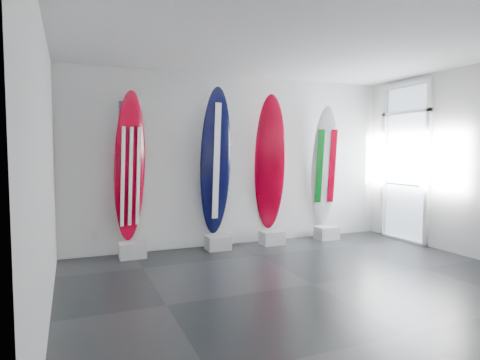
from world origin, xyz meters
name	(u,v)px	position (x,y,z in m)	size (l,w,h in m)	color
floor	(313,284)	(0.00, 0.00, 0.00)	(6.00, 6.00, 0.00)	black
ceiling	(316,40)	(0.00, 0.00, 3.00)	(6.00, 6.00, 0.00)	white
wall_back	(237,161)	(0.00, 2.50, 1.50)	(6.00, 6.00, 0.00)	white
wall_left	(45,169)	(-3.00, 0.00, 1.50)	(5.00, 5.00, 0.00)	white
display_block_usa	(132,250)	(-1.91, 2.18, 0.12)	(0.40, 0.30, 0.24)	silver
surfboard_usa	(130,167)	(-1.91, 2.28, 1.42)	(0.54, 0.08, 2.37)	#9A0015
display_block_navy	(218,243)	(-0.49, 2.18, 0.12)	(0.40, 0.30, 0.24)	silver
surfboard_navy	(216,162)	(-0.49, 2.28, 1.49)	(0.57, 0.08, 2.51)	black
display_block_swiss	(272,238)	(0.54, 2.18, 0.12)	(0.40, 0.30, 0.24)	silver
surfboard_swiss	(270,163)	(0.54, 2.28, 1.45)	(0.55, 0.08, 2.44)	#9A0015
display_block_italy	(327,233)	(1.70, 2.18, 0.12)	(0.40, 0.30, 0.24)	silver
surfboard_italy	(325,167)	(1.70, 2.28, 1.37)	(0.52, 0.08, 2.29)	white
wall_outlet	(94,235)	(-2.45, 2.48, 0.35)	(0.09, 0.02, 0.13)	silver
glass_door	(405,164)	(2.97, 1.55, 1.43)	(0.12, 1.16, 2.85)	white
balcony	(455,210)	(4.30, 1.55, 0.50)	(2.80, 2.20, 1.20)	slate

